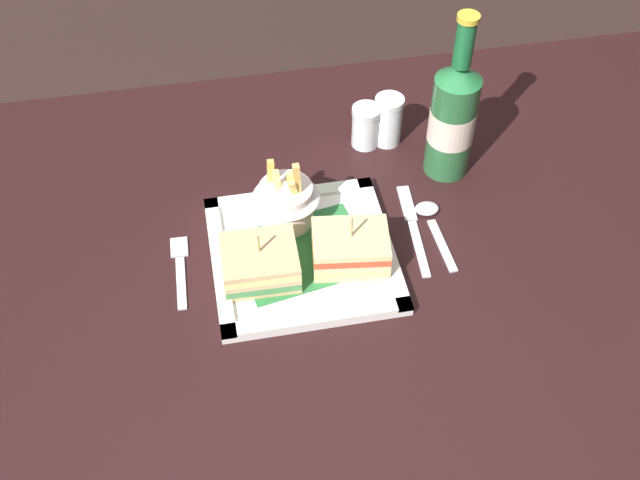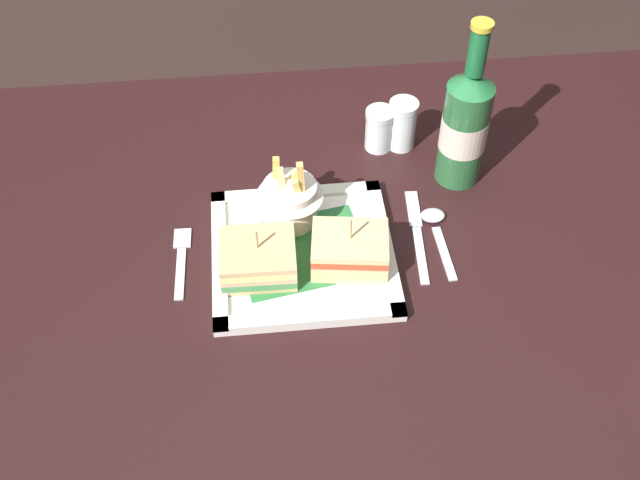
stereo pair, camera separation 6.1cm
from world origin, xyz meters
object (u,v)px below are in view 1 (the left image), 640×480
dining_table (336,310)px  pepper_shaker (388,123)px  square_plate (302,255)px  sandwich_half_left (260,263)px  spoon (431,218)px  salt_shaker (366,128)px  fries_cup (286,198)px  fork (180,266)px  beer_bottle (453,117)px  sandwich_half_right (350,249)px  knife (413,225)px

dining_table → pepper_shaker: size_ratio=16.46×
square_plate → sandwich_half_left: size_ratio=2.45×
square_plate → spoon: size_ratio=1.91×
spoon → salt_shaker: bearing=107.0°
dining_table → fries_cup: fries_cup is taller
spoon → fries_cup: bearing=172.3°
sandwich_half_left → pepper_shaker: sandwich_half_left is taller
sandwich_half_left → pepper_shaker: 0.34m
fork → salt_shaker: bearing=33.6°
fork → spoon: bearing=3.4°
fork → salt_shaker: (0.31, 0.20, 0.03)m
dining_table → beer_bottle: beer_bottle is taller
dining_table → spoon: spoon is taller
square_plate → salt_shaker: size_ratio=3.57×
sandwich_half_right → beer_bottle: beer_bottle is taller
sandwich_half_right → pepper_shaker: 0.27m
dining_table → spoon: 0.20m
spoon → pepper_shaker: (-0.02, 0.18, 0.03)m
fries_cup → sandwich_half_left: bearing=-118.9°
sandwich_half_left → fries_cup: fries_cup is taller
spoon → knife: bearing=-169.3°
fries_cup → spoon: size_ratio=0.89×
beer_bottle → fork: size_ratio=2.13×
beer_bottle → knife: beer_bottle is taller
square_plate → sandwich_half_left: 0.07m
fork → salt_shaker: size_ratio=1.80×
sandwich_half_right → spoon: (0.13, 0.06, -0.03)m
sandwich_half_right → pepper_shaker: size_ratio=1.33×
dining_table → fries_cup: size_ratio=11.75×
pepper_shaker → beer_bottle: bearing=-47.1°
pepper_shaker → salt_shaker: bearing=180.0°
dining_table → salt_shaker: salt_shaker is taller
sandwich_half_right → knife: sandwich_half_right is taller
sandwich_half_right → knife: bearing=28.7°
fork → square_plate: bearing=-5.1°
sandwich_half_right → salt_shaker: 0.26m
fries_cup → spoon: bearing=-7.7°
sandwich_half_left → spoon: bearing=13.8°
fork → pepper_shaker: bearing=30.8°
dining_table → square_plate: square_plate is taller
dining_table → knife: knife is taller
beer_bottle → pepper_shaker: 0.12m
sandwich_half_right → fries_cup: (-0.07, 0.09, 0.02)m
fries_cup → beer_bottle: size_ratio=0.44×
spoon → pepper_shaker: pepper_shaker is taller
dining_table → knife: (0.12, 0.05, 0.11)m
sandwich_half_right → knife: 0.12m
fork → beer_bottle: bearing=16.8°
sandwich_half_right → beer_bottle: 0.26m
square_plate → fries_cup: 0.08m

